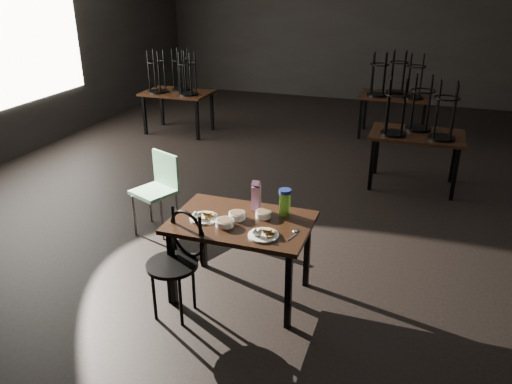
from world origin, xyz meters
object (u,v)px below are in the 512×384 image
(main_table, at_px, (241,229))
(water_bottle, at_px, (285,202))
(bentwood_chair, at_px, (178,256))
(juice_carton, at_px, (256,196))
(school_chair, at_px, (159,185))

(main_table, xyz_separation_m, water_bottle, (0.32, 0.23, 0.20))
(main_table, relative_size, bentwood_chair, 1.32)
(main_table, height_order, juice_carton, juice_carton)
(juice_carton, distance_m, school_chair, 1.56)
(bentwood_chair, bearing_deg, school_chair, 146.16)
(juice_carton, height_order, bentwood_chair, juice_carton)
(water_bottle, height_order, bentwood_chair, water_bottle)
(bentwood_chair, height_order, school_chair, bentwood_chair)
(water_bottle, distance_m, school_chair, 1.81)
(water_bottle, bearing_deg, bentwood_chair, -139.93)
(bentwood_chair, relative_size, school_chair, 1.03)
(main_table, bearing_deg, school_chair, 145.34)
(school_chair, bearing_deg, water_bottle, 0.46)
(water_bottle, xyz_separation_m, school_chair, (-1.64, 0.68, -0.34))
(juice_carton, xyz_separation_m, water_bottle, (0.27, -0.02, -0.01))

